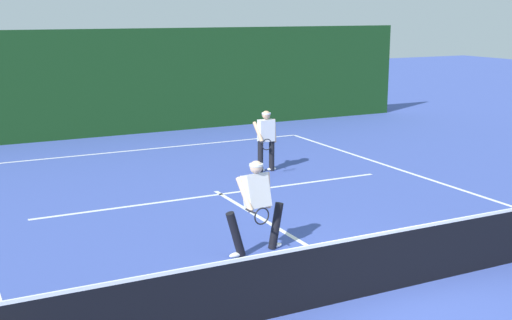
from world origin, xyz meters
name	(u,v)px	position (x,y,z in m)	size (l,w,h in m)	color
ground_plane	(385,292)	(0.00, 0.00, 0.00)	(80.00, 80.00, 0.00)	#3C50A7
court_line_baseline_far	(146,149)	(0.00, 11.78, 0.00)	(10.47, 0.10, 0.01)	white
court_line_service	(221,194)	(0.00, 6.11, 0.00)	(8.54, 0.10, 0.01)	white
court_line_centre	(282,230)	(0.00, 3.20, 0.00)	(0.10, 6.40, 0.01)	white
tennis_net	(386,261)	(0.00, 0.00, 0.50)	(11.47, 0.09, 1.06)	#1E4723
player_near	(256,203)	(-0.98, 2.36, 0.91)	(1.19, 0.86, 1.66)	black
player_far	(266,138)	(1.97, 7.61, 0.89)	(0.73, 0.86, 1.61)	black
tennis_ball	(333,247)	(0.32, 1.91, 0.03)	(0.07, 0.07, 0.07)	#D1E033
back_fence_windscreen	(119,83)	(0.00, 14.50, 1.78)	(22.44, 0.12, 3.56)	#153B17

